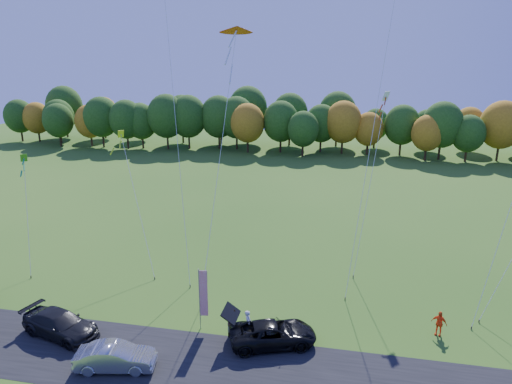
% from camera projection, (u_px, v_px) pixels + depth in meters
% --- Properties ---
extents(ground, '(160.00, 160.00, 0.00)m').
position_uv_depth(ground, '(237.00, 327.00, 28.17)').
color(ground, '#295717').
extents(asphalt_strip, '(90.00, 6.00, 0.01)m').
position_uv_depth(asphalt_strip, '(219.00, 369.00, 24.41)').
color(asphalt_strip, black).
rests_on(asphalt_strip, ground).
extents(tree_line, '(116.00, 12.00, 10.00)m').
position_uv_depth(tree_line, '(311.00, 153.00, 79.90)').
color(tree_line, '#1E4711').
rests_on(tree_line, ground).
extents(black_suv, '(5.49, 3.84, 1.39)m').
position_uv_depth(black_suv, '(273.00, 334.00, 26.34)').
color(black_suv, black).
rests_on(black_suv, ground).
extents(silver_sedan, '(4.43, 2.30, 1.39)m').
position_uv_depth(silver_sedan, '(115.00, 357.00, 24.26)').
color(silver_sedan, '#9D9CA0').
rests_on(silver_sedan, ground).
extents(dark_truck_a, '(5.38, 3.25, 1.46)m').
position_uv_depth(dark_truck_a, '(60.00, 324.00, 27.20)').
color(dark_truck_a, black).
rests_on(dark_truck_a, ground).
extents(person_tailgate_a, '(0.57, 0.72, 1.72)m').
position_uv_depth(person_tailgate_a, '(248.00, 324.00, 27.02)').
color(person_tailgate_a, silver).
rests_on(person_tailgate_a, ground).
extents(person_tailgate_b, '(0.76, 0.92, 1.73)m').
position_uv_depth(person_tailgate_b, '(233.00, 322.00, 27.17)').
color(person_tailgate_b, gray).
rests_on(person_tailgate_b, ground).
extents(person_east, '(0.99, 0.73, 1.56)m').
position_uv_depth(person_east, '(439.00, 323.00, 27.21)').
color(person_east, '#F34E16').
rests_on(person_east, ground).
extents(feather_flag, '(0.53, 0.16, 4.01)m').
position_uv_depth(feather_flag, '(203.00, 293.00, 27.37)').
color(feather_flag, '#999999').
rests_on(feather_flag, ground).
extents(kite_delta_blue, '(6.58, 10.71, 30.06)m').
position_uv_depth(kite_delta_blue, '(172.00, 79.00, 33.97)').
color(kite_delta_blue, '#4C3F33').
rests_on(kite_delta_blue, ground).
extents(kite_parafoil_orange, '(5.21, 11.79, 31.59)m').
position_uv_depth(kite_parafoil_orange, '(384.00, 63.00, 31.92)').
color(kite_parafoil_orange, '#4C3F33').
rests_on(kite_parafoil_orange, ground).
extents(kite_delta_red, '(2.55, 9.96, 19.44)m').
position_uv_depth(kite_delta_red, '(222.00, 138.00, 32.07)').
color(kite_delta_red, '#4C3F33').
rests_on(kite_delta_red, ground).
extents(kite_diamond_yellow, '(5.08, 5.72, 10.68)m').
position_uv_depth(kite_diamond_yellow, '(137.00, 202.00, 35.70)').
color(kite_diamond_yellow, '#4C3F33').
rests_on(kite_diamond_yellow, ground).
extents(kite_diamond_green, '(3.10, 4.81, 8.95)m').
position_uv_depth(kite_diamond_green, '(27.00, 215.00, 35.51)').
color(kite_diamond_green, '#4C3F33').
rests_on(kite_diamond_green, ground).
extents(kite_diamond_white, '(2.45, 6.35, 13.88)m').
position_uv_depth(kite_diamond_white, '(370.00, 183.00, 35.17)').
color(kite_diamond_white, '#4C3F33').
rests_on(kite_diamond_white, ground).
extents(kite_diamond_blue_low, '(3.43, 4.67, 10.28)m').
position_uv_depth(kite_diamond_blue_low, '(498.00, 244.00, 28.25)').
color(kite_diamond_blue_low, '#4C3F33').
rests_on(kite_diamond_blue_low, ground).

